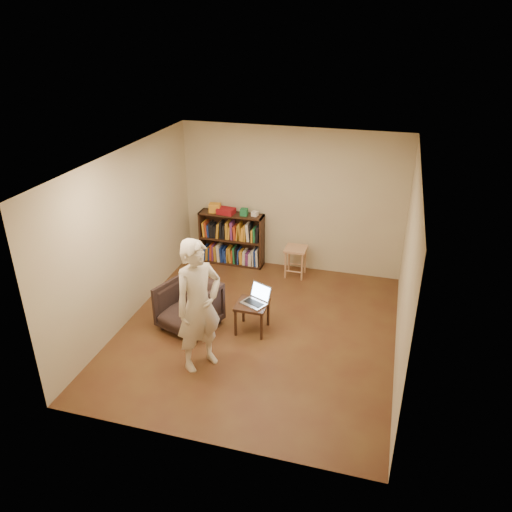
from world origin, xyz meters
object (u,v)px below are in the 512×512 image
(stool, at_px, (296,253))
(laptop, at_px, (257,299))
(armchair, at_px, (189,306))
(person, at_px, (199,306))
(bookshelf, at_px, (232,241))
(side_table, at_px, (252,308))

(stool, relative_size, laptop, 1.20)
(armchair, relative_size, person, 0.43)
(bookshelf, bearing_deg, stool, -8.78)
(armchair, bearing_deg, side_table, 29.05)
(bookshelf, relative_size, armchair, 1.52)
(bookshelf, distance_m, person, 3.14)
(stool, xyz_separation_m, side_table, (-0.26, -1.89, -0.06))
(bookshelf, xyz_separation_m, armchair, (0.07, -2.26, -0.08))
(stool, xyz_separation_m, armchair, (-1.19, -2.07, -0.08))
(laptop, height_order, person, person)
(stool, bearing_deg, laptop, -96.37)
(bookshelf, height_order, armchair, bookshelf)
(bookshelf, bearing_deg, laptop, -62.68)
(side_table, bearing_deg, stool, 82.16)
(side_table, bearing_deg, person, -114.21)
(bookshelf, xyz_separation_m, person, (0.57, -3.05, 0.47))
(armchair, bearing_deg, bookshelf, 110.31)
(side_table, height_order, laptop, laptop)
(stool, relative_size, side_table, 1.19)
(laptop, xyz_separation_m, person, (-0.49, -1.01, 0.39))
(armchair, relative_size, side_table, 1.71)
(stool, bearing_deg, side_table, -97.84)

